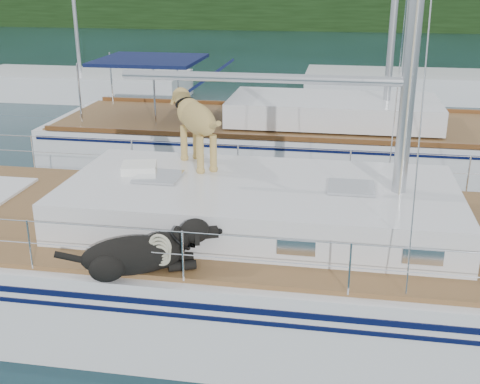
# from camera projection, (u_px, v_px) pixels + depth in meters

# --- Properties ---
(ground) EXTENTS (120.00, 120.00, 0.00)m
(ground) POSITION_uv_depth(u_px,v_px,m) (204.00, 298.00, 8.74)
(ground) COLOR black
(ground) RESTS_ON ground
(shore_bank) EXTENTS (92.00, 1.00, 1.20)m
(shore_bank) POSITION_uv_depth(u_px,v_px,m) (325.00, 22.00, 51.33)
(shore_bank) COLOR #595147
(shore_bank) RESTS_ON ground
(main_sailboat) EXTENTS (12.00, 4.12, 14.01)m
(main_sailboat) POSITION_uv_depth(u_px,v_px,m) (209.00, 256.00, 8.49)
(main_sailboat) COLOR white
(main_sailboat) RESTS_ON ground
(neighbor_sailboat) EXTENTS (11.00, 3.50, 13.30)m
(neighbor_sailboat) POSITION_uv_depth(u_px,v_px,m) (286.00, 142.00, 14.47)
(neighbor_sailboat) COLOR white
(neighbor_sailboat) RESTS_ON ground
(bg_boat_west) EXTENTS (8.00, 3.00, 11.65)m
(bg_boat_west) POSITION_uv_depth(u_px,v_px,m) (81.00, 85.00, 22.83)
(bg_boat_west) COLOR white
(bg_boat_west) RESTS_ON ground
(bg_boat_center) EXTENTS (7.20, 3.00, 11.65)m
(bg_boat_center) POSITION_uv_depth(u_px,v_px,m) (401.00, 86.00, 22.77)
(bg_boat_center) COLOR white
(bg_boat_center) RESTS_ON ground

